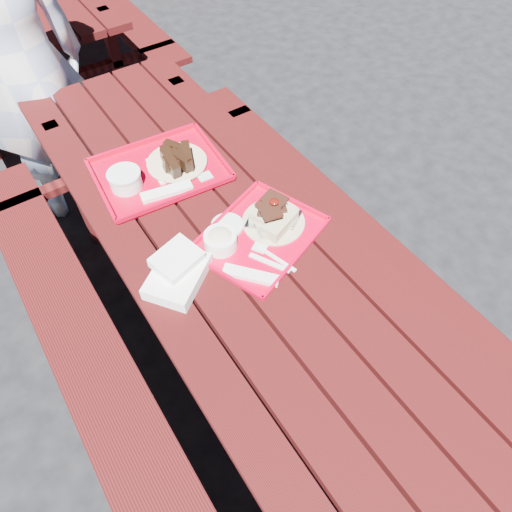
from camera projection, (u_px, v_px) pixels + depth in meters
name	position (u px, v px, depth m)	size (l,w,h in m)	color
ground	(238.00, 341.00, 2.14)	(60.00, 60.00, 0.00)	black
picnic_table_near	(233.00, 272.00, 1.69)	(1.41, 2.40, 0.75)	#3C0C0B
near_tray	(255.00, 230.00, 1.52)	(0.49, 0.43, 0.13)	red
far_tray	(158.00, 170.00, 1.72)	(0.50, 0.41, 0.08)	#B6001D
white_cloth	(177.00, 271.00, 1.42)	(0.25, 0.24, 0.08)	white
person	(27.00, 70.00, 2.06)	(0.60, 0.39, 1.64)	#A2B4DD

